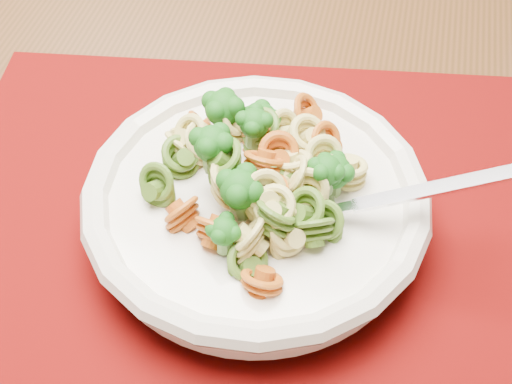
% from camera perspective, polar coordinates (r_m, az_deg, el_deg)
% --- Properties ---
extents(dining_table, '(1.31, 0.90, 0.71)m').
position_cam_1_polar(dining_table, '(0.70, 6.56, -0.54)').
color(dining_table, '#4A2A14').
rests_on(dining_table, ground).
extents(placemat, '(0.53, 0.45, 0.00)m').
position_cam_1_polar(placemat, '(0.54, -1.23, -1.92)').
color(placemat, '#4D0603').
rests_on(placemat, dining_table).
extents(pasta_bowl, '(0.25, 0.25, 0.05)m').
position_cam_1_polar(pasta_bowl, '(0.51, -0.00, -0.82)').
color(pasta_bowl, silver).
rests_on(pasta_bowl, placemat).
extents(pasta_broccoli_heap, '(0.21, 0.21, 0.06)m').
position_cam_1_polar(pasta_broccoli_heap, '(0.49, 0.00, 0.46)').
color(pasta_broccoli_heap, tan).
rests_on(pasta_broccoli_heap, pasta_bowl).
extents(fork, '(0.18, 0.07, 0.08)m').
position_cam_1_polar(fork, '(0.48, 4.91, -1.72)').
color(fork, silver).
rests_on(fork, pasta_bowl).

